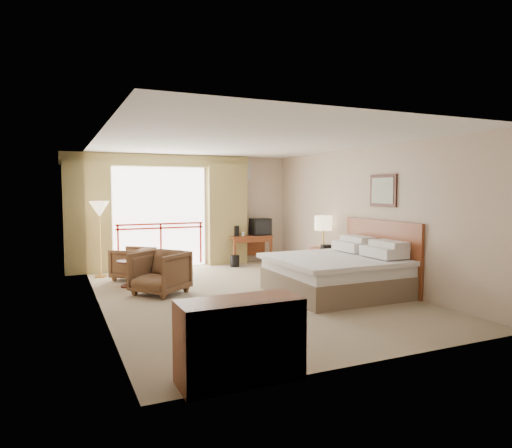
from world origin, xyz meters
name	(u,v)px	position (x,y,z in m)	size (l,w,h in m)	color
floor	(248,294)	(0.00, 0.00, 0.00)	(7.00, 7.00, 0.00)	gray
ceiling	(248,142)	(0.00, 0.00, 2.70)	(7.00, 7.00, 0.00)	white
wall_back	(192,211)	(0.00, 3.50, 1.35)	(5.00, 5.00, 0.00)	#C3AA91
wall_front	(377,239)	(0.00, -3.50, 1.35)	(5.00, 5.00, 0.00)	#C3AA91
wall_left	(99,223)	(-2.50, 0.00, 1.35)	(7.00, 7.00, 0.00)	#C3AA91
wall_right	(364,216)	(2.50, 0.00, 1.35)	(7.00, 7.00, 0.00)	#C3AA91
balcony_door	(160,218)	(-0.80, 3.48, 1.20)	(2.40, 2.40, 0.00)	white
balcony_railing	(161,234)	(-0.80, 3.46, 0.81)	(2.09, 0.03, 1.02)	#A71A0E
curtain_left	(87,218)	(-2.45, 3.35, 1.25)	(1.00, 0.26, 2.50)	olive
curtain_right	(227,214)	(0.85, 3.35, 1.25)	(1.00, 0.26, 2.50)	olive
valance	(160,161)	(-0.80, 3.38, 2.55)	(4.40, 0.22, 0.28)	olive
hvac_vent	(242,171)	(1.30, 3.47, 2.35)	(0.50, 0.04, 0.50)	silver
bed	(338,273)	(1.50, -0.60, 0.38)	(2.13, 2.06, 0.97)	brown
headboard	(381,255)	(2.46, -0.60, 0.65)	(0.06, 2.10, 1.30)	maroon
framed_art	(383,191)	(2.47, -0.60, 1.85)	(0.04, 0.72, 0.60)	black
nightstand	(324,262)	(2.17, 0.91, 0.31)	(0.43, 0.52, 0.62)	maroon
table_lamp	(323,224)	(2.17, 0.96, 1.14)	(0.38, 0.38, 0.67)	tan
phone	(326,247)	(2.12, 0.76, 0.66)	(0.20, 0.15, 0.09)	black
desk	(249,241)	(1.40, 3.23, 0.55)	(1.08, 0.52, 0.70)	maroon
tv	(261,227)	(1.70, 3.18, 0.92)	(0.48, 0.38, 0.43)	black
coffee_maker	(237,231)	(1.05, 3.18, 0.83)	(0.12, 0.12, 0.26)	black
cup	(243,234)	(1.20, 3.13, 0.75)	(0.08, 0.08, 0.11)	white
wastebasket	(235,261)	(0.85, 2.82, 0.14)	(0.22, 0.22, 0.28)	black
armchair_far	(133,279)	(-1.66, 2.24, 0.00)	(0.72, 0.74, 0.67)	#4B311F
armchair_near	(160,294)	(-1.43, 0.67, 0.00)	(0.83, 0.85, 0.78)	#4B311F
side_table	(129,269)	(-1.83, 1.51, 0.35)	(0.47, 0.47, 0.51)	black
book	(129,260)	(-1.83, 1.51, 0.52)	(0.18, 0.24, 0.02)	white
floor_lamp	(99,212)	(-2.25, 2.78, 1.40)	(0.41, 0.41, 1.62)	tan
dresser	(240,340)	(-1.51, -3.35, 0.40)	(1.21, 0.52, 0.81)	maroon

